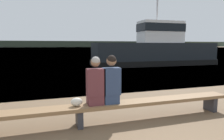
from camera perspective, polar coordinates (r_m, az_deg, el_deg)
name	(u,v)px	position (r m, az deg, el deg)	size (l,w,h in m)	color
water_surface	(50,48)	(126.63, -17.29, 6.11)	(240.00, 240.00, 0.00)	#386084
far_shoreline	(49,44)	(161.38, -17.43, 7.10)	(600.00, 12.00, 4.61)	#384233
bench_main	(79,110)	(4.40, -9.38, -11.10)	(7.60, 0.43, 0.45)	brown
person_left	(95,83)	(4.32, -4.74, -3.87)	(0.38, 0.35, 1.06)	#56282D
person_right	(111,81)	(4.40, -0.24, -3.29)	(0.38, 0.36, 1.08)	navy
shopping_bag	(77,102)	(4.36, -10.08, -8.97)	(0.25, 0.16, 0.18)	beige
tugboat_red	(155,51)	(17.90, 12.30, 5.30)	(10.93, 3.30, 6.16)	black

